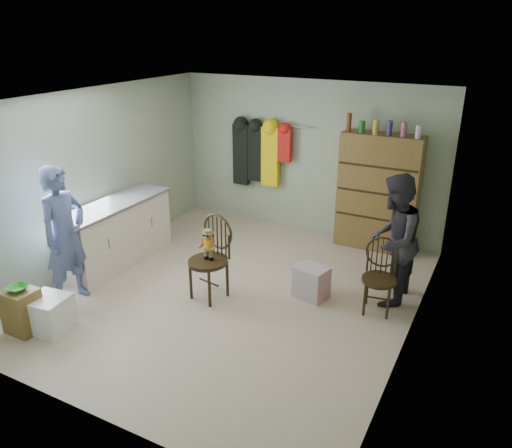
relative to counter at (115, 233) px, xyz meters
The scene contains 13 objects.
ground_plane 2.01m from the counter, ahead, with size 5.00×5.00×0.00m, color #C3B49D.
room_walls 2.30m from the counter, 15.25° to the left, with size 5.00×5.00×5.00m.
counter is the anchor object (origin of this frame).
stool 1.89m from the counter, 81.59° to the right, with size 0.37×0.32×0.53m, color brown.
bowl 1.88m from the counter, 81.59° to the right, with size 0.22×0.22×0.05m, color green.
plastic_tub 1.80m from the counter, 73.03° to the right, with size 0.44×0.41×0.41m, color white.
chair_front 1.78m from the counter, ahead, with size 0.57×0.57×1.10m.
chair_far 3.77m from the counter, ahead, with size 0.48×0.48×0.93m.
striped_bag 2.94m from the counter, ahead, with size 0.40×0.31×0.42m, color #E57372.
person_left 1.18m from the counter, 78.06° to the right, with size 0.64×0.42×1.77m, color #516196.
person_right 3.89m from the counter, 11.35° to the left, with size 0.81×0.63×1.67m, color #2D2B33.
dresser 3.96m from the counter, 35.69° to the left, with size 1.20×0.39×2.08m.
coat_rack 2.74m from the counter, 64.76° to the left, with size 1.42×0.12×1.09m.
Camera 1 is at (2.95, -4.95, 3.30)m, focal length 35.00 mm.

